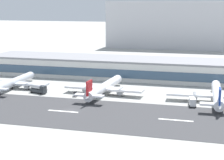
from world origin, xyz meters
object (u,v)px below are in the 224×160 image
(airliner_black_tail_gate_0, at_px, (12,83))
(service_box_truck_2, at_px, (192,102))
(distant_hotel_block, at_px, (180,25))
(terminal_building, at_px, (131,68))
(airliner_navy_tail_gate_2, at_px, (217,95))
(service_baggage_tug_0, at_px, (75,94))
(service_fuel_truck_1, at_px, (38,89))
(airliner_red_tail_gate_1, at_px, (103,88))

(airliner_black_tail_gate_0, distance_m, service_box_truck_2, 84.97)
(service_box_truck_2, bearing_deg, distant_hotel_block, -2.74)
(terminal_building, bearing_deg, distant_hotel_block, 85.61)
(airliner_navy_tail_gate_2, bearing_deg, distant_hotel_block, 7.79)
(distant_hotel_block, height_order, airliner_navy_tail_gate_2, distant_hotel_block)
(service_baggage_tug_0, distance_m, service_fuel_truck_1, 18.34)
(airliner_red_tail_gate_1, relative_size, service_baggage_tug_0, 13.32)
(distant_hotel_block, distance_m, service_box_truck_2, 201.98)
(distant_hotel_block, height_order, airliner_black_tail_gate_0, distant_hotel_block)
(terminal_building, distance_m, airliner_black_tail_gate_0, 64.26)
(distant_hotel_block, xyz_separation_m, airliner_navy_tail_gate_2, (34.54, -191.60, -17.77))
(airliner_black_tail_gate_0, xyz_separation_m, service_box_truck_2, (84.43, -9.46, -1.04))
(airliner_black_tail_gate_0, bearing_deg, service_fuel_truck_1, -110.65)
(airliner_black_tail_gate_0, height_order, service_box_truck_2, airliner_black_tail_gate_0)
(airliner_black_tail_gate_0, distance_m, airliner_navy_tail_gate_2, 93.90)
(service_fuel_truck_1, bearing_deg, service_baggage_tug_0, 14.73)
(service_box_truck_2, bearing_deg, airliner_black_tail_gate_0, 73.70)
(service_baggage_tug_0, height_order, service_box_truck_2, service_box_truck_2)
(distant_hotel_block, height_order, airliner_red_tail_gate_1, distant_hotel_block)
(airliner_red_tail_gate_1, bearing_deg, airliner_black_tail_gate_0, 91.82)
(airliner_red_tail_gate_1, bearing_deg, service_baggage_tug_0, 121.61)
(airliner_navy_tail_gate_2, distance_m, service_baggage_tug_0, 59.93)
(airliner_navy_tail_gate_2, height_order, service_box_truck_2, airliner_navy_tail_gate_2)
(distant_hotel_block, bearing_deg, service_box_truck_2, -82.83)
(terminal_building, distance_m, distant_hotel_block, 148.67)
(airliner_black_tail_gate_0, bearing_deg, airliner_navy_tail_gate_2, -93.19)
(service_baggage_tug_0, bearing_deg, terminal_building, -26.12)
(distant_hotel_block, relative_size, service_box_truck_2, 20.55)
(distant_hotel_block, xyz_separation_m, service_fuel_truck_1, (-43.40, -195.36, -18.79))
(airliner_black_tail_gate_0, height_order, airliner_red_tail_gate_1, airliner_red_tail_gate_1)
(distant_hotel_block, relative_size, airliner_black_tail_gate_0, 3.06)
(airliner_black_tail_gate_0, distance_m, service_fuel_truck_1, 16.82)
(airliner_red_tail_gate_1, xyz_separation_m, service_fuel_truck_1, (-29.17, -4.69, -1.02))
(terminal_building, xyz_separation_m, airliner_red_tail_gate_1, (-2.91, -43.24, -2.23))
(airliner_red_tail_gate_1, bearing_deg, service_fuel_truck_1, 101.74)
(terminal_building, relative_size, service_baggage_tug_0, 46.78)
(terminal_building, xyz_separation_m, service_baggage_tug_0, (-13.82, -49.29, -4.23))
(distant_hotel_block, bearing_deg, service_baggage_tug_0, -97.28)
(airliner_black_tail_gate_0, xyz_separation_m, airliner_navy_tail_gate_2, (93.88, -1.54, 0.22))
(service_fuel_truck_1, bearing_deg, airliner_navy_tail_gate_2, 21.74)
(airliner_navy_tail_gate_2, distance_m, service_fuel_truck_1, 78.04)
(distant_hotel_block, xyz_separation_m, airliner_red_tail_gate_1, (-14.23, -190.67, -17.77))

